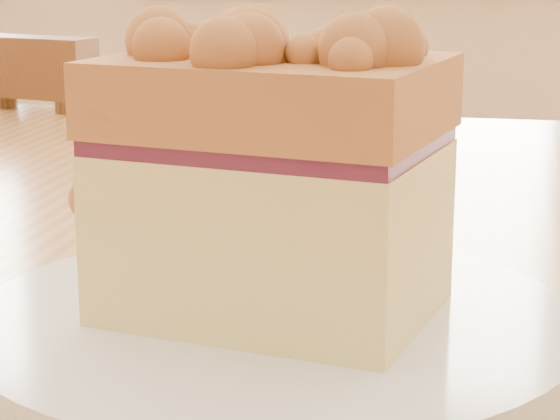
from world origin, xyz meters
name	(u,v)px	position (x,y,z in m)	size (l,w,h in m)	color
cafe_chair_main	(44,385)	(0.02, 0.68, 0.42)	(0.48, 0.48, 0.82)	brown
plate	(273,336)	(0.34, -0.06, 0.76)	(0.22, 0.22, 0.02)	white
cake_slice	(272,164)	(0.34, -0.06, 0.82)	(0.13, 0.11, 0.11)	#FFE090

